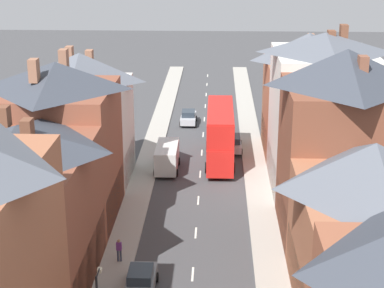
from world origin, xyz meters
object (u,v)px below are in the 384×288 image
at_px(car_mid_black, 233,143).
at_px(delivery_van, 167,157).
at_px(car_parked_right_a, 220,125).
at_px(car_near_silver, 141,280).
at_px(pedestrian_far_left, 119,249).
at_px(double_decker_bus_lead, 220,134).
at_px(car_parked_left_a, 188,117).

bearing_deg(car_mid_black, delivery_van, -136.06).
bearing_deg(car_parked_right_a, car_mid_black, -77.81).
distance_m(car_parked_right_a, car_mid_black, 6.16).
xyz_separation_m(car_parked_right_a, delivery_van, (-4.90, -11.99, 0.49)).
relative_size(car_near_silver, delivery_van, 0.75).
bearing_deg(pedestrian_far_left, car_near_silver, -62.28).
height_order(car_mid_black, pedestrian_far_left, pedestrian_far_left).
height_order(double_decker_bus_lead, pedestrian_far_left, double_decker_bus_lead).
relative_size(car_parked_right_a, delivery_van, 0.82).
relative_size(double_decker_bus_lead, car_parked_left_a, 2.71).
xyz_separation_m(double_decker_bus_lead, pedestrian_far_left, (-6.76, -20.12, -1.78)).
bearing_deg(car_parked_left_a, car_near_silver, -92.05).
relative_size(car_parked_left_a, car_mid_black, 0.89).
distance_m(car_parked_right_a, pedestrian_far_left, 30.35).
relative_size(double_decker_bus_lead, car_mid_black, 2.40).
distance_m(car_near_silver, pedestrian_far_left, 4.02).
relative_size(delivery_van, pedestrian_far_left, 3.23).
bearing_deg(car_parked_left_a, car_mid_black, -61.85).
distance_m(delivery_van, pedestrian_far_left, 17.69).
relative_size(car_parked_left_a, pedestrian_far_left, 2.47).
bearing_deg(car_near_silver, delivery_van, 90.00).
bearing_deg(car_parked_right_a, pedestrian_far_left, -102.88).
xyz_separation_m(double_decker_bus_lead, car_parked_left_a, (-3.59, 12.59, -2.00)).
relative_size(car_near_silver, car_parked_right_a, 0.92).
xyz_separation_m(delivery_van, pedestrian_far_left, (-1.87, -17.59, -0.30)).
bearing_deg(double_decker_bus_lead, car_near_silver, -101.67).
height_order(double_decker_bus_lead, car_mid_black, double_decker_bus_lead).
distance_m(double_decker_bus_lead, car_parked_left_a, 13.25).
bearing_deg(car_parked_left_a, car_parked_right_a, -41.08).
height_order(car_parked_right_a, delivery_van, delivery_van).
bearing_deg(double_decker_bus_lead, pedestrian_far_left, -108.56).
bearing_deg(pedestrian_far_left, car_mid_black, 71.10).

